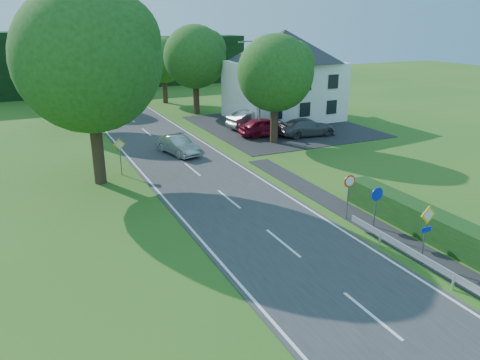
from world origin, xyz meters
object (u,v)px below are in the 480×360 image
parked_car_red (265,127)px  parked_car_grey (307,127)px  parasol (256,113)px  streetlight (258,85)px  moving_car (178,145)px  parked_car_silver_a (253,119)px  motorcycle (182,136)px

parked_car_red → parked_car_grey: (3.27, -1.50, -0.04)m
parasol → parked_car_red: bearing=-108.2°
streetlight → moving_car: 8.86m
parked_car_silver_a → parked_car_grey: size_ratio=0.98×
parked_car_grey → parasol: parasol is taller
moving_car → parasol: parasol is taller
parked_car_grey → parasol: (-1.80, 6.00, 0.32)m
parked_car_red → parasol: parasol is taller
parked_car_silver_a → parasol: bearing=-42.9°
moving_car → parked_car_grey: parked_car_grey is taller
streetlight → parked_car_grey: streetlight is taller
streetlight → parked_car_red: streetlight is taller
motorcycle → parked_car_silver_a: bearing=28.3°
streetlight → parked_car_silver_a: bearing=69.0°
streetlight → parked_car_grey: (4.10, -1.26, -3.69)m
moving_car → parasol: bearing=20.6°
streetlight → parked_car_silver_a: (1.28, 3.33, -3.61)m
parked_car_silver_a → parasol: 1.76m
parked_car_silver_a → parasol: size_ratio=2.12×
parasol → parked_car_grey: bearing=-73.3°
moving_car → parasol: (10.06, 6.80, 0.37)m
moving_car → parked_car_red: 8.89m
motorcycle → parked_car_grey: parked_car_grey is taller
motorcycle → parasol: 9.19m
moving_car → parked_car_silver_a: parked_car_silver_a is taller
streetlight → parked_car_silver_a: streetlight is taller
parasol → motorcycle: bearing=-159.2°
parked_car_grey → parked_car_silver_a: bearing=37.2°
streetlight → moving_car: streetlight is taller
moving_car → motorcycle: (1.50, 3.53, -0.25)m
streetlight → parked_car_red: 3.75m
moving_car → parked_car_silver_a: (9.04, 5.39, 0.13)m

